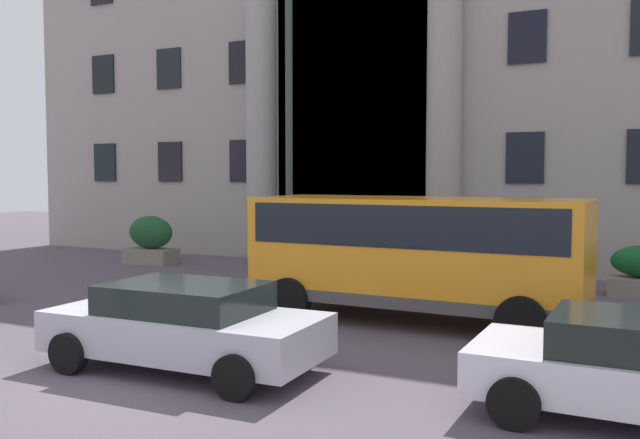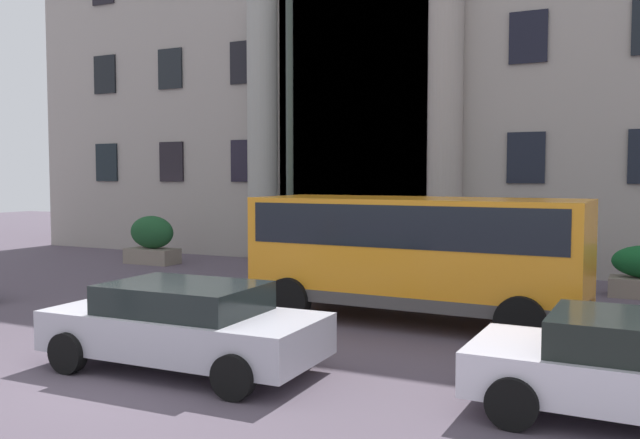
% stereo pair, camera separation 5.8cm
% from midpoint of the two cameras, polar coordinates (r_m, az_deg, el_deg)
% --- Properties ---
extents(ground_plane, '(80.00, 64.00, 0.12)m').
position_cam_midpoint_polar(ground_plane, '(10.56, -15.21, -13.00)').
color(ground_plane, '#534855').
extents(office_building_facade, '(32.57, 9.78, 15.79)m').
position_cam_midpoint_polar(office_building_facade, '(26.37, 11.39, 14.42)').
color(office_building_facade, '#9C948C').
rests_on(office_building_facade, ground_plane).
extents(orange_minibus, '(6.56, 2.74, 2.51)m').
position_cam_midpoint_polar(orange_minibus, '(13.81, 8.06, -2.30)').
color(orange_minibus, orange).
rests_on(orange_minibus, ground_plane).
extents(hedge_planter_entrance_right, '(1.78, 0.89, 1.61)m').
position_cam_midpoint_polar(hedge_planter_entrance_right, '(23.43, -14.10, -1.73)').
color(hedge_planter_entrance_right, gray).
rests_on(hedge_planter_entrance_right, ground_plane).
extents(hedge_planter_entrance_left, '(1.75, 0.87, 1.40)m').
position_cam_midpoint_polar(hedge_planter_entrance_left, '(18.71, 8.53, -3.33)').
color(hedge_planter_entrance_left, '#6D6A59').
rests_on(hedge_planter_entrance_left, ground_plane).
extents(white_taxi_kerbside, '(4.32, 2.15, 1.32)m').
position_cam_midpoint_polar(white_taxi_kerbside, '(10.65, -11.41, -8.63)').
color(white_taxi_kerbside, '#B3B2BD').
rests_on(white_taxi_kerbside, ground_plane).
extents(motorcycle_far_end, '(1.92, 0.55, 0.89)m').
position_cam_midpoint_polar(motorcycle_far_end, '(14.18, -13.88, -6.55)').
color(motorcycle_far_end, black).
rests_on(motorcycle_far_end, ground_plane).
extents(lamppost_plaza_centre, '(0.40, 0.40, 8.31)m').
position_cam_midpoint_polar(lamppost_plaza_centre, '(17.35, -2.72, 9.80)').
color(lamppost_plaza_centre, '#323D35').
rests_on(lamppost_plaza_centre, ground_plane).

